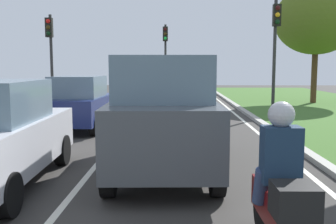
{
  "coord_description": "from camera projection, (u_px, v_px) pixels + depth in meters",
  "views": [
    {
      "loc": [
        1.02,
        0.6,
        2.1
      ],
      "look_at": [
        0.85,
        8.26,
        1.2
      ],
      "focal_mm": 41.65,
      "sensor_mm": 36.0,
      "label": 1
    }
  ],
  "objects": [
    {
      "name": "motorcycle",
      "position": [
        279.0,
        211.0,
        4.14
      ],
      "size": [
        0.41,
        1.9,
        1.01
      ],
      "rotation": [
        0.0,
        0.0,
        0.01
      ],
      "color": "#590A0A",
      "rests_on": "ground"
    },
    {
      "name": "traffic_light_near_right",
      "position": [
        276.0,
        37.0,
        16.37
      ],
      "size": [
        0.32,
        0.5,
        4.96
      ],
      "color": "#2D2D2D",
      "rests_on": "ground"
    },
    {
      "name": "car_suv_ahead",
      "position": [
        163.0,
        114.0,
        7.66
      ],
      "size": [
        2.1,
        4.56,
        2.28
      ],
      "rotation": [
        0.0,
        0.0,
        0.03
      ],
      "color": "#474C51",
      "rests_on": "ground"
    },
    {
      "name": "ground_plane",
      "position": [
        147.0,
        127.0,
        13.57
      ],
      "size": [
        60.0,
        60.0,
        0.0
      ],
      "primitive_type": "plane",
      "color": "#383533"
    },
    {
      "name": "car_hatchback_far",
      "position": [
        80.0,
        103.0,
        12.94
      ],
      "size": [
        1.84,
        3.75,
        1.78
      ],
      "rotation": [
        0.0,
        0.0,
        -0.03
      ],
      "color": "navy",
      "rests_on": "ground"
    },
    {
      "name": "lane_line_right_edge",
      "position": [
        251.0,
        127.0,
        13.49
      ],
      "size": [
        0.12,
        32.0,
        0.01
      ],
      "primitive_type": "cube",
      "color": "silver",
      "rests_on": "ground"
    },
    {
      "name": "tree_roadside_far",
      "position": [
        317.0,
        19.0,
        21.38
      ],
      "size": [
        4.54,
        4.54,
        6.6
      ],
      "color": "#4C331E",
      "rests_on": "ground"
    },
    {
      "name": "rider_person",
      "position": [
        280.0,
        153.0,
        4.12
      ],
      "size": [
        0.5,
        0.4,
        1.16
      ],
      "rotation": [
        0.0,
        0.0,
        0.01
      ],
      "color": "#192D47",
      "rests_on": "ground"
    },
    {
      "name": "curb_right",
      "position": [
        266.0,
        126.0,
        13.47
      ],
      "size": [
        0.24,
        48.0,
        0.12
      ],
      "primitive_type": "cube",
      "color": "#9E9B93",
      "rests_on": "ground"
    },
    {
      "name": "traffic_light_overhead_left",
      "position": [
        50.0,
        45.0,
        18.47
      ],
      "size": [
        0.32,
        0.5,
        4.53
      ],
      "color": "#2D2D2D",
      "rests_on": "ground"
    },
    {
      "name": "traffic_light_far_median",
      "position": [
        165.0,
        48.0,
        24.79
      ],
      "size": [
        0.32,
        0.5,
        4.74
      ],
      "color": "#2D2D2D",
      "rests_on": "ground"
    },
    {
      "name": "lane_line_center",
      "position": [
        127.0,
        127.0,
        13.59
      ],
      "size": [
        0.12,
        32.0,
        0.01
      ],
      "primitive_type": "cube",
      "color": "silver",
      "rests_on": "ground"
    }
  ]
}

